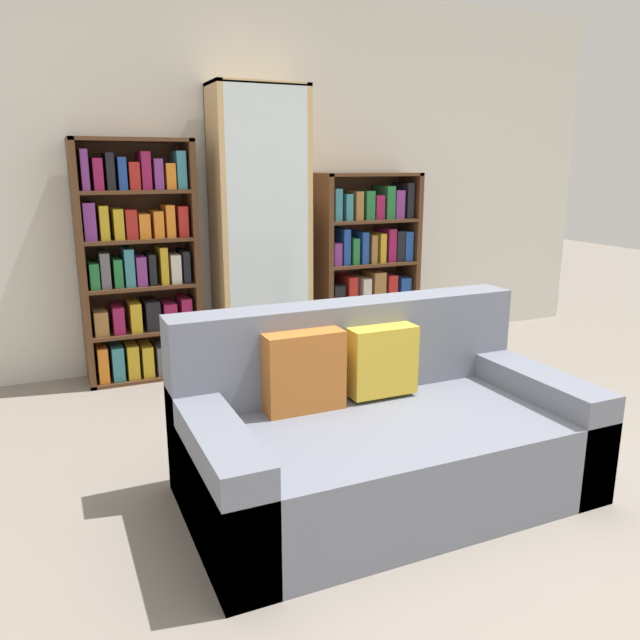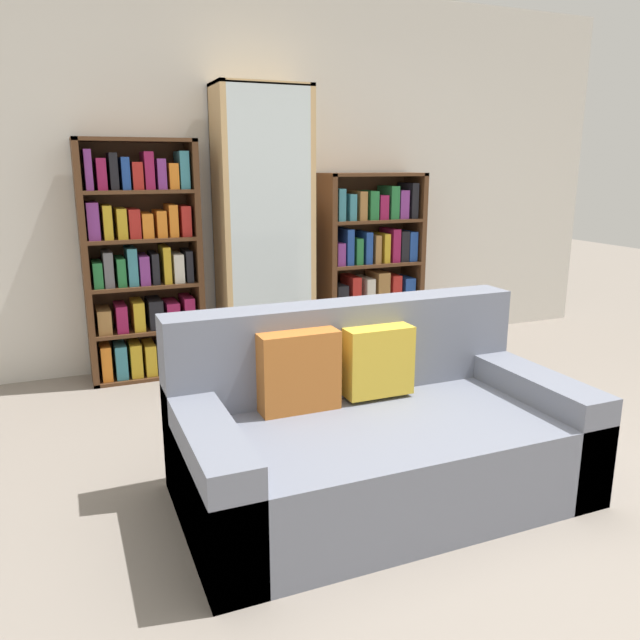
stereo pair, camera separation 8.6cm
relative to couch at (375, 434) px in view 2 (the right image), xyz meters
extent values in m
plane|color=gray|center=(0.24, -0.50, -0.28)|extent=(16.00, 16.00, 0.00)
cube|color=beige|center=(0.24, 2.26, 1.07)|extent=(6.02, 0.06, 2.70)
cube|color=slate|center=(0.00, -0.06, -0.08)|extent=(1.75, 0.95, 0.38)
cube|color=slate|center=(0.00, 0.31, 0.33)|extent=(1.75, 0.20, 0.44)
cube|color=slate|center=(-0.77, -0.06, -0.02)|extent=(0.20, 0.95, 0.50)
cube|color=slate|center=(0.78, -0.06, -0.02)|extent=(0.20, 0.95, 0.50)
cube|color=#B76628|center=(-0.30, 0.15, 0.29)|extent=(0.36, 0.12, 0.36)
cube|color=gold|center=(0.09, 0.15, 0.29)|extent=(0.32, 0.12, 0.32)
cube|color=#4C2D19|center=(-1.09, 2.05, 0.53)|extent=(0.04, 0.32, 1.62)
cube|color=#4C2D19|center=(-0.35, 2.05, 0.53)|extent=(0.04, 0.32, 1.62)
cube|color=#4C2D19|center=(-0.72, 2.05, 1.33)|extent=(0.77, 0.32, 0.02)
cube|color=#4C2D19|center=(-0.72, 2.05, -0.26)|extent=(0.77, 0.32, 0.02)
cube|color=#4C2D19|center=(-0.72, 2.20, 0.53)|extent=(0.77, 0.01, 1.62)
cube|color=#4C2D19|center=(-0.72, 2.05, 0.06)|extent=(0.69, 0.32, 0.02)
cube|color=#4C2D19|center=(-0.72, 2.05, 0.38)|extent=(0.69, 0.32, 0.02)
cube|color=#4C2D19|center=(-0.72, 2.05, 0.69)|extent=(0.69, 0.32, 0.02)
cube|color=#4C2D19|center=(-0.72, 2.05, 1.01)|extent=(0.69, 0.32, 0.02)
cube|color=orange|center=(-1.01, 2.04, -0.13)|extent=(0.07, 0.24, 0.24)
cube|color=teal|center=(-0.91, 2.04, -0.14)|extent=(0.08, 0.24, 0.23)
cube|color=gold|center=(-0.82, 2.04, -0.14)|extent=(0.08, 0.24, 0.23)
cube|color=gold|center=(-0.72, 2.04, -0.14)|extent=(0.07, 0.24, 0.22)
cube|color=#5B5B60|center=(-0.62, 2.04, -0.15)|extent=(0.07, 0.24, 0.20)
cube|color=olive|center=(-0.53, 2.04, -0.16)|extent=(0.08, 0.24, 0.19)
cube|color=#5B5B60|center=(-0.43, 2.04, -0.17)|extent=(0.08, 0.24, 0.17)
cube|color=olive|center=(-1.00, 2.04, 0.16)|extent=(0.09, 0.24, 0.16)
cube|color=#8E1947|center=(-0.89, 2.04, 0.17)|extent=(0.07, 0.24, 0.18)
cube|color=gold|center=(-0.78, 2.04, 0.17)|extent=(0.07, 0.24, 0.20)
cube|color=black|center=(-0.66, 2.04, 0.17)|extent=(0.09, 0.24, 0.20)
cube|color=#8E1947|center=(-0.55, 2.04, 0.16)|extent=(0.09, 0.24, 0.18)
cube|color=#8E1947|center=(-0.44, 2.04, 0.17)|extent=(0.07, 0.24, 0.20)
cube|color=#237038|center=(-1.02, 2.04, 0.47)|extent=(0.06, 0.24, 0.17)
cube|color=#5B5B60|center=(-0.95, 2.04, 0.50)|extent=(0.06, 0.24, 0.23)
cube|color=#237038|center=(-0.87, 2.04, 0.48)|extent=(0.05, 0.24, 0.19)
cube|color=teal|center=(-0.80, 2.04, 0.51)|extent=(0.06, 0.24, 0.25)
cube|color=#7A3384|center=(-0.72, 2.04, 0.49)|extent=(0.06, 0.24, 0.20)
cube|color=black|center=(-0.65, 2.04, 0.49)|extent=(0.05, 0.24, 0.21)
cube|color=gold|center=(-0.57, 2.04, 0.51)|extent=(0.05, 0.24, 0.25)
cube|color=beige|center=(-0.49, 2.04, 0.49)|extent=(0.07, 0.24, 0.20)
cube|color=black|center=(-0.42, 2.04, 0.50)|extent=(0.05, 0.24, 0.22)
cube|color=#7A3384|center=(-1.02, 2.04, 0.82)|extent=(0.07, 0.24, 0.24)
cube|color=gold|center=(-0.93, 2.04, 0.81)|extent=(0.06, 0.24, 0.22)
cube|color=gold|center=(-0.84, 2.04, 0.80)|extent=(0.06, 0.24, 0.20)
cube|color=#AD231E|center=(-0.76, 2.04, 0.80)|extent=(0.07, 0.24, 0.19)
cube|color=orange|center=(-0.68, 2.04, 0.78)|extent=(0.07, 0.24, 0.16)
cube|color=orange|center=(-0.59, 2.04, 0.79)|extent=(0.06, 0.24, 0.18)
cube|color=orange|center=(-0.51, 2.04, 0.81)|extent=(0.06, 0.24, 0.21)
cube|color=#AD231E|center=(-0.43, 2.04, 0.80)|extent=(0.06, 0.24, 0.20)
cube|color=#7A3384|center=(-1.02, 2.04, 1.14)|extent=(0.05, 0.24, 0.25)
cube|color=#8E1947|center=(-0.94, 2.04, 1.12)|extent=(0.06, 0.24, 0.20)
cube|color=black|center=(-0.87, 2.04, 1.13)|extent=(0.05, 0.24, 0.23)
cube|color=#1E4293|center=(-0.80, 2.04, 1.12)|extent=(0.05, 0.24, 0.21)
cube|color=#AD231E|center=(-0.72, 2.04, 1.10)|extent=(0.07, 0.24, 0.18)
cube|color=#8E1947|center=(-0.65, 2.04, 1.14)|extent=(0.06, 0.24, 0.24)
cube|color=#7A3384|center=(-0.57, 2.04, 1.12)|extent=(0.06, 0.24, 0.20)
cube|color=orange|center=(-0.49, 2.04, 1.10)|extent=(0.06, 0.24, 0.17)
cube|color=teal|center=(-0.42, 2.04, 1.14)|extent=(0.06, 0.24, 0.25)
cube|color=tan|center=(-0.17, 2.03, 0.72)|extent=(0.04, 0.36, 1.99)
cube|color=tan|center=(0.46, 2.03, 0.72)|extent=(0.04, 0.36, 1.99)
cube|color=tan|center=(0.15, 2.03, 1.70)|extent=(0.67, 0.36, 0.02)
cube|color=tan|center=(0.15, 2.03, -0.26)|extent=(0.67, 0.36, 0.02)
cube|color=tan|center=(0.15, 2.20, 0.72)|extent=(0.67, 0.01, 1.99)
cube|color=silver|center=(0.15, 1.85, 0.72)|extent=(0.59, 0.01, 1.97)
cube|color=tan|center=(0.15, 2.03, 0.07)|extent=(0.59, 0.32, 0.02)
cube|color=tan|center=(0.15, 2.03, 0.40)|extent=(0.59, 0.32, 0.02)
cube|color=tan|center=(0.15, 2.03, 0.72)|extent=(0.59, 0.32, 0.02)
cube|color=tan|center=(0.15, 2.03, 1.04)|extent=(0.59, 0.32, 0.02)
cube|color=tan|center=(0.15, 2.03, 1.37)|extent=(0.59, 0.32, 0.02)
cylinder|color=silver|center=(-0.04, 2.04, -0.22)|extent=(0.01, 0.01, 0.07)
cone|color=silver|center=(-0.04, 2.04, -0.14)|extent=(0.09, 0.09, 0.09)
cylinder|color=silver|center=(0.15, 2.02, -0.22)|extent=(0.01, 0.01, 0.07)
cone|color=silver|center=(0.15, 2.02, -0.14)|extent=(0.09, 0.09, 0.09)
cylinder|color=silver|center=(0.33, 2.03, -0.22)|extent=(0.01, 0.01, 0.07)
cone|color=silver|center=(0.33, 2.03, -0.14)|extent=(0.09, 0.09, 0.09)
cylinder|color=silver|center=(-0.06, 2.04, 0.13)|extent=(0.01, 0.01, 0.09)
cone|color=silver|center=(-0.06, 2.04, 0.22)|extent=(0.09, 0.09, 0.10)
cylinder|color=silver|center=(0.08, 2.02, 0.13)|extent=(0.01, 0.01, 0.09)
cone|color=silver|center=(0.08, 2.02, 0.22)|extent=(0.09, 0.09, 0.10)
cylinder|color=silver|center=(0.21, 2.02, 0.13)|extent=(0.01, 0.01, 0.09)
cone|color=silver|center=(0.21, 2.02, 0.22)|extent=(0.09, 0.09, 0.10)
cylinder|color=silver|center=(0.35, 2.02, 0.13)|extent=(0.01, 0.01, 0.09)
cone|color=silver|center=(0.35, 2.02, 0.22)|extent=(0.09, 0.09, 0.10)
cylinder|color=silver|center=(-0.07, 2.02, 0.44)|extent=(0.01, 0.01, 0.07)
cone|color=silver|center=(-0.07, 2.02, 0.51)|extent=(0.08, 0.08, 0.08)
cylinder|color=silver|center=(0.04, 2.02, 0.44)|extent=(0.01, 0.01, 0.07)
cone|color=silver|center=(0.04, 2.02, 0.51)|extent=(0.08, 0.08, 0.08)
cylinder|color=silver|center=(0.15, 2.02, 0.44)|extent=(0.01, 0.01, 0.07)
cone|color=silver|center=(0.15, 2.02, 0.51)|extent=(0.08, 0.08, 0.08)
cylinder|color=silver|center=(0.25, 2.04, 0.44)|extent=(0.01, 0.01, 0.07)
cone|color=silver|center=(0.25, 2.04, 0.51)|extent=(0.08, 0.08, 0.08)
cylinder|color=silver|center=(0.36, 2.02, 0.44)|extent=(0.01, 0.01, 0.07)
cone|color=silver|center=(0.36, 2.02, 0.51)|extent=(0.08, 0.08, 0.08)
cylinder|color=silver|center=(-0.06, 2.02, 0.77)|extent=(0.01, 0.01, 0.07)
cone|color=silver|center=(-0.06, 2.02, 0.84)|extent=(0.09, 0.09, 0.08)
cylinder|color=silver|center=(0.08, 2.03, 0.77)|extent=(0.01, 0.01, 0.07)
cone|color=silver|center=(0.08, 2.03, 0.84)|extent=(0.09, 0.09, 0.08)
cylinder|color=silver|center=(0.21, 2.03, 0.77)|extent=(0.01, 0.01, 0.07)
cone|color=silver|center=(0.21, 2.03, 0.84)|extent=(0.09, 0.09, 0.08)
cylinder|color=silver|center=(0.35, 2.02, 0.77)|extent=(0.01, 0.01, 0.07)
cone|color=silver|center=(0.35, 2.02, 0.84)|extent=(0.09, 0.09, 0.08)
cylinder|color=silver|center=(-0.04, 2.01, 1.09)|extent=(0.01, 0.01, 0.07)
cone|color=silver|center=(-0.04, 2.01, 1.16)|extent=(0.09, 0.09, 0.08)
cylinder|color=silver|center=(0.15, 2.05, 1.09)|extent=(0.01, 0.01, 0.07)
cone|color=silver|center=(0.15, 2.05, 1.16)|extent=(0.09, 0.09, 0.08)
cylinder|color=silver|center=(0.33, 2.04, 1.09)|extent=(0.01, 0.01, 0.07)
cone|color=silver|center=(0.33, 2.04, 1.16)|extent=(0.09, 0.09, 0.08)
cylinder|color=silver|center=(-0.04, 2.04, 1.42)|extent=(0.01, 0.01, 0.08)
cone|color=silver|center=(-0.04, 2.04, 1.51)|extent=(0.09, 0.09, 0.09)
cylinder|color=silver|center=(0.15, 2.02, 1.42)|extent=(0.01, 0.01, 0.08)
cone|color=silver|center=(0.15, 2.02, 1.51)|extent=(0.09, 0.09, 0.09)
cylinder|color=silver|center=(0.33, 2.01, 1.42)|extent=(0.01, 0.01, 0.08)
cone|color=silver|center=(0.33, 2.01, 1.51)|extent=(0.09, 0.09, 0.09)
cube|color=#4C2D19|center=(0.64, 2.05, 0.42)|extent=(0.04, 0.32, 1.39)
cube|color=#4C2D19|center=(1.41, 2.05, 0.42)|extent=(0.04, 0.32, 1.39)
cube|color=#4C2D19|center=(1.03, 2.05, 1.10)|extent=(0.81, 0.32, 0.02)
cube|color=#4C2D19|center=(1.03, 2.05, -0.26)|extent=(0.81, 0.32, 0.02)
cube|color=#4C2D19|center=(1.03, 2.20, 0.42)|extent=(0.81, 0.01, 1.39)
cube|color=#4C2D19|center=(1.03, 2.05, 0.08)|extent=(0.73, 0.32, 0.02)
cube|color=#4C2D19|center=(1.03, 2.05, 0.42)|extent=(0.73, 0.32, 0.02)
cube|color=#4C2D19|center=(1.03, 2.05, 0.75)|extent=(0.73, 0.32, 0.02)
cube|color=black|center=(0.73, 2.04, -0.16)|extent=(0.09, 0.24, 0.19)
cube|color=#1E4293|center=(0.85, 2.04, -0.16)|extent=(0.07, 0.24, 0.18)
cube|color=olive|center=(0.97, 2.04, -0.16)|extent=(0.09, 0.24, 0.18)
cube|color=#5B5B60|center=(1.09, 2.04, -0.14)|extent=(0.09, 0.24, 0.23)
cube|color=#1E4293|center=(1.20, 2.04, -0.14)|extent=(0.10, 0.24, 0.22)
cube|color=beige|center=(1.32, 2.04, -0.15)|extent=(0.10, 0.24, 0.20)
cube|color=black|center=(0.73, 2.04, 0.19)|extent=(0.09, 0.24, 0.18)
cube|color=#AD231E|center=(0.85, 2.04, 0.21)|extent=(0.07, 0.24, 0.24)
cube|color=beige|center=(0.97, 2.04, 0.20)|extent=(0.07, 0.24, 0.22)
cube|color=olive|center=(1.09, 2.04, 0.22)|extent=(0.10, 0.24, 0.26)
cube|color=#AD231E|center=(1.20, 2.04, 0.21)|extent=(0.08, 0.24, 0.23)
cube|color=#1E4293|center=(1.32, 2.04, 0.19)|extent=(0.09, 0.24, 0.20)
cube|color=#7A3384|center=(0.72, 2.04, 0.52)|extent=(0.06, 0.24, 0.17)
cube|color=#1E4293|center=(0.79, 2.04, 0.57)|extent=(0.06, 0.24, 0.27)
cube|color=#237038|center=(0.87, 2.04, 0.53)|extent=(0.05, 0.24, 0.20)
cube|color=#1E4293|center=(0.95, 2.04, 0.55)|extent=(0.05, 0.24, 0.24)
cube|color=olive|center=(1.03, 2.04, 0.54)|extent=(0.05, 0.24, 0.22)
cube|color=gold|center=(1.10, 2.04, 0.54)|extent=(0.05, 0.24, 0.23)
cube|color=#8E1947|center=(1.19, 2.04, 0.56)|extent=(0.06, 0.24, 0.26)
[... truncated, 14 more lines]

